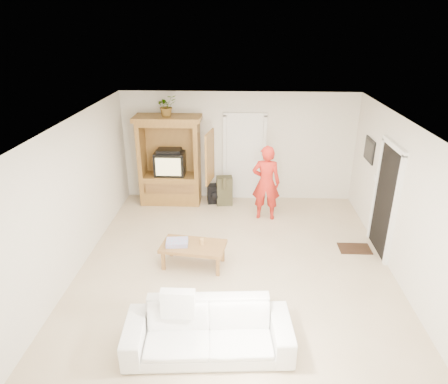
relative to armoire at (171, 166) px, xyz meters
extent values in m
plane|color=tan|center=(1.58, -2.66, -0.91)|extent=(6.00, 6.00, 0.00)
plane|color=white|center=(1.58, -2.66, 1.69)|extent=(6.00, 6.00, 0.00)
plane|color=silver|center=(1.58, 0.34, 0.39)|extent=(5.50, 0.00, 5.50)
plane|color=silver|center=(1.58, -5.66, 0.39)|extent=(5.50, 0.00, 5.50)
plane|color=silver|center=(-1.17, -2.66, 0.39)|extent=(0.00, 6.00, 6.00)
plane|color=silver|center=(4.33, -2.66, 0.39)|extent=(0.00, 6.00, 6.00)
cube|color=olive|center=(-0.02, -0.01, -0.56)|extent=(1.40, 0.60, 0.70)
cube|color=olive|center=(-0.67, -0.01, 0.39)|extent=(0.10, 0.60, 1.20)
cube|color=olive|center=(0.63, -0.01, 0.39)|extent=(0.10, 0.60, 1.20)
cube|color=olive|center=(-0.02, 0.26, 0.39)|extent=(1.40, 0.06, 1.20)
cube|color=olive|center=(-0.02, -0.01, 1.04)|extent=(1.40, 0.60, 0.10)
cube|color=olive|center=(-0.02, -0.01, 1.14)|extent=(1.52, 0.68, 0.10)
cube|color=olive|center=(0.96, -0.48, 0.39)|extent=(0.16, 0.67, 1.15)
cube|color=black|center=(-0.02, 0.02, 0.07)|extent=(0.70, 0.52, 0.55)
cube|color=tan|center=(-0.02, -0.25, 0.07)|extent=(0.58, 0.02, 0.42)
cube|color=black|center=(-0.02, -0.01, 0.38)|extent=(0.55, 0.35, 0.08)
cube|color=olive|center=(-0.02, -0.30, -0.46)|extent=(1.19, 0.03, 0.25)
cube|color=white|center=(1.73, 0.31, 0.11)|extent=(0.85, 0.05, 2.04)
cube|color=black|center=(4.30, -2.06, 0.11)|extent=(0.05, 0.90, 2.04)
cube|color=black|center=(4.31, -0.76, 0.69)|extent=(0.03, 0.60, 0.48)
cube|color=#382316|center=(3.88, -2.06, -0.90)|extent=(0.60, 0.40, 0.02)
imported|color=#4C7238|center=(-0.02, -0.03, 1.43)|extent=(0.56, 0.55, 0.47)
imported|color=red|center=(2.20, -0.79, -0.07)|extent=(0.65, 0.46, 1.68)
imported|color=white|center=(1.26, -4.75, -0.59)|extent=(2.24, 1.01, 0.64)
cube|color=olive|center=(0.83, -2.75, -0.52)|extent=(1.20, 0.76, 0.06)
cube|color=olive|center=(0.32, -2.92, -0.73)|extent=(0.07, 0.07, 0.36)
cube|color=olive|center=(0.38, -2.45, -0.73)|extent=(0.07, 0.07, 0.36)
cube|color=olive|center=(1.29, -3.05, -0.73)|extent=(0.07, 0.07, 0.36)
cube|color=olive|center=(1.35, -2.59, -0.73)|extent=(0.07, 0.07, 0.36)
cube|color=#CC447A|center=(0.55, -2.75, -0.45)|extent=(0.41, 0.32, 0.08)
cylinder|color=tan|center=(0.99, -2.70, -0.44)|extent=(0.08, 0.08, 0.10)
camera|label=1|loc=(1.66, -8.83, 3.14)|focal=32.00mm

